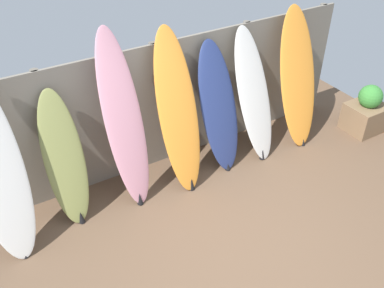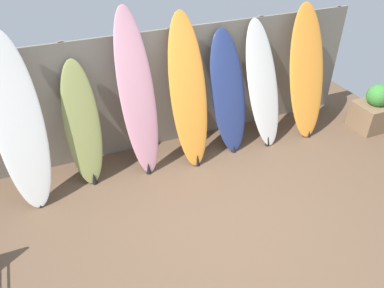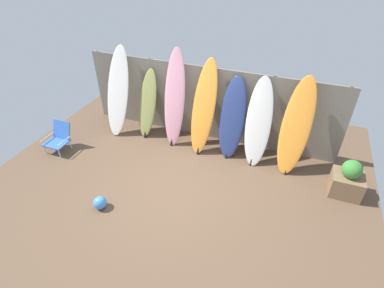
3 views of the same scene
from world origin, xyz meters
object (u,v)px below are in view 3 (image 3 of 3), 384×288
surfboard_pink_2 (175,99)px  surfboard_navy_4 (232,118)px  surfboard_orange_6 (296,127)px  surfboard_olive_1 (148,104)px  surfboard_orange_3 (204,108)px  surfboard_white_5 (258,123)px  beach_ball (100,203)px  surfboard_white_0 (118,92)px  planter_box (348,180)px  beach_chair (59,137)px

surfboard_pink_2 → surfboard_navy_4: (1.37, 0.01, -0.22)m
surfboard_orange_6 → surfboard_navy_4: bearing=177.2°
surfboard_olive_1 → surfboard_navy_4: (2.12, -0.05, 0.08)m
surfboard_orange_3 → surfboard_pink_2: bearing=177.7°
surfboard_white_5 → surfboard_navy_4: bearing=177.5°
surfboard_orange_3 → beach_ball: bearing=-113.9°
surfboard_navy_4 → surfboard_white_5: size_ratio=0.97×
surfboard_white_0 → surfboard_olive_1: (0.73, 0.11, -0.24)m
surfboard_navy_4 → planter_box: bearing=-12.4°
surfboard_pink_2 → planter_box: size_ratio=2.84×
surfboard_white_0 → planter_box: (5.31, -0.48, -0.71)m
surfboard_orange_6 → beach_chair: surfboard_orange_6 is taller
surfboard_white_0 → surfboard_navy_4: size_ratio=1.18×
surfboard_orange_3 → surfboard_orange_6: 1.98m
surfboard_olive_1 → planter_box: surfboard_olive_1 is taller
surfboard_olive_1 → beach_ball: (0.35, -2.64, -0.68)m
surfboard_white_0 → surfboard_pink_2: size_ratio=0.94×
surfboard_pink_2 → surfboard_navy_4: 1.38m
surfboard_navy_4 → surfboard_pink_2: bearing=-179.4°
surfboard_white_5 → planter_box: bearing=-15.3°
surfboard_pink_2 → beach_chair: surfboard_pink_2 is taller
surfboard_pink_2 → surfboard_orange_3: (0.71, -0.03, -0.07)m
beach_chair → planter_box: 6.25m
planter_box → surfboard_white_0: bearing=174.8°
surfboard_white_5 → beach_ball: 3.56m
beach_ball → surfboard_navy_4: bearing=55.5°
surfboard_white_0 → surfboard_orange_6: (4.18, -0.01, -0.05)m
beach_chair → surfboard_white_0: bearing=70.9°
surfboard_navy_4 → beach_chair: (-3.74, -1.34, -0.55)m
surfboard_white_0 → surfboard_orange_3: size_ratio=1.01×
surfboard_white_0 → planter_box: bearing=-5.2°
surfboard_pink_2 → surfboard_orange_6: 2.70m
surfboard_white_5 → beach_ball: bearing=-132.6°
surfboard_olive_1 → surfboard_navy_4: size_ratio=0.92×
surfboard_white_0 → beach_ball: bearing=-67.0°
surfboard_orange_3 → planter_box: (3.11, -0.50, -0.70)m
surfboard_orange_3 → beach_ball: (-1.12, -2.54, -0.90)m
surfboard_orange_3 → beach_ball: size_ratio=8.38×
surfboard_pink_2 → beach_ball: size_ratio=8.99×
surfboard_white_0 → planter_box: size_ratio=2.67×
beach_ball → beach_chair: bearing=147.7°
surfboard_pink_2 → surfboard_orange_6: bearing=-1.1°
beach_chair → surfboard_navy_4: bearing=35.5°
surfboard_white_0 → planter_box: surfboard_white_0 is taller
surfboard_navy_4 → planter_box: (2.46, -0.54, -0.55)m
surfboard_navy_4 → surfboard_orange_6: size_ratio=0.89×
surfboard_olive_1 → surfboard_white_5: bearing=-1.6°
surfboard_white_0 → surfboard_orange_3: 2.20m
surfboard_pink_2 → beach_ball: surfboard_pink_2 is taller
surfboard_olive_1 → surfboard_pink_2: size_ratio=0.73×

